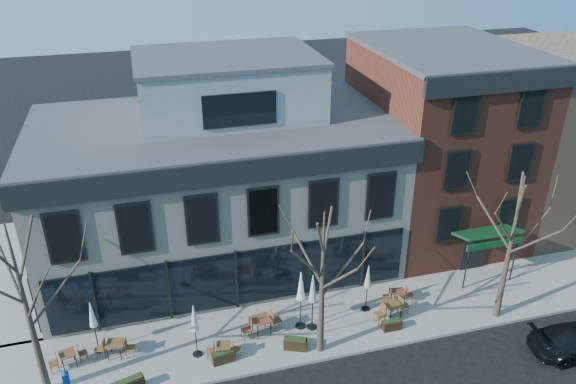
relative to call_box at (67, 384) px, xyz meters
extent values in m
plane|color=black|center=(7.58, 3.92, -0.94)|extent=(120.00, 120.00, 0.00)
cube|color=gray|center=(10.83, 1.77, -0.86)|extent=(33.50, 4.70, 0.15)
cube|color=gray|center=(-3.67, 9.92, -0.86)|extent=(4.50, 12.00, 0.15)
cube|color=beige|center=(7.58, 8.92, 3.06)|extent=(18.00, 10.00, 8.00)
cube|color=#47474C|center=(7.58, 8.92, 7.11)|extent=(18.30, 10.30, 0.30)
cube|color=black|center=(7.58, 3.80, 6.61)|extent=(18.30, 0.25, 1.10)
cube|color=black|center=(-1.54, 8.92, 6.61)|extent=(0.25, 10.30, 1.10)
cube|color=black|center=(7.58, 3.86, 0.96)|extent=(17.20, 0.12, 3.00)
cube|color=black|center=(-1.48, 7.92, 0.96)|extent=(0.12, 7.50, 3.00)
cube|color=gray|center=(8.58, 9.92, 8.66)|extent=(9.00, 6.50, 3.00)
cube|color=brown|center=(20.58, 8.92, 4.56)|extent=(8.00, 10.00, 11.00)
cube|color=#47474C|center=(20.58, 8.92, 10.11)|extent=(8.20, 10.20, 0.25)
cube|color=black|center=(20.58, 3.80, 9.66)|extent=(8.20, 0.25, 1.00)
cube|color=#0E3E1C|center=(20.58, 3.07, 1.96)|extent=(3.20, 1.66, 0.67)
cube|color=black|center=(20.58, 3.87, 0.31)|extent=(1.40, 0.10, 2.50)
cube|color=#8C664C|center=(30.58, 9.92, 4.06)|extent=(12.00, 12.00, 10.00)
cone|color=#382B21|center=(-0.92, 0.72, 3.17)|extent=(0.34, 0.34, 7.92)
cylinder|color=#382B21|center=(0.15, 0.91, 3.74)|extent=(2.23, 0.50, 2.48)
cylinder|color=#382B21|center=(-1.37, 1.69, 4.21)|extent=(1.03, 2.05, 2.14)
cylinder|color=#382B21|center=(-0.47, -0.24, 4.12)|extent=(1.03, 2.04, 2.28)
cone|color=#382B21|center=(10.58, 0.02, 2.73)|extent=(0.34, 0.34, 7.04)
cylinder|color=#382B21|center=(11.53, 0.19, 3.24)|extent=(2.00, 0.46, 2.21)
cylinder|color=#382B21|center=(10.18, 0.88, 3.65)|extent=(0.93, 1.84, 1.91)
cylinder|color=#382B21|center=(9.83, -0.25, 4.11)|extent=(1.61, 0.68, 1.97)
cylinder|color=#382B21|center=(10.98, -0.83, 3.57)|extent=(0.93, 1.83, 2.03)
cone|color=#382B21|center=(19.58, 0.02, 2.95)|extent=(0.34, 0.34, 7.48)
cylinder|color=#382B21|center=(20.59, 0.20, 3.49)|extent=(2.12, 0.48, 2.35)
cylinder|color=#382B21|center=(19.15, 0.94, 3.93)|extent=(0.98, 1.94, 2.03)
cylinder|color=#382B21|center=(18.78, -0.27, 4.41)|extent=(1.71, 0.71, 2.09)
cylinder|color=#382B21|center=(20.00, -0.89, 3.84)|extent=(0.98, 1.94, 2.16)
cube|color=#0B3C96|center=(0.00, 0.00, 0.29)|extent=(0.26, 0.22, 0.57)
cone|color=#0B3C96|center=(0.00, 0.00, 0.63)|extent=(0.30, 0.30, 0.14)
cube|color=brown|center=(-0.16, 1.95, -0.11)|extent=(0.80, 0.80, 0.04)
cylinder|color=black|center=(-0.34, 1.63, -0.45)|extent=(0.04, 0.04, 0.67)
cylinder|color=black|center=(0.16, 1.77, -0.45)|extent=(0.04, 0.04, 0.67)
cylinder|color=black|center=(-0.48, 2.13, -0.45)|extent=(0.04, 0.04, 0.67)
cylinder|color=black|center=(0.02, 2.27, -0.45)|extent=(0.04, 0.04, 0.67)
cube|color=brown|center=(1.79, 2.02, -0.06)|extent=(0.83, 0.83, 0.04)
cylinder|color=black|center=(1.46, 1.82, -0.43)|extent=(0.04, 0.04, 0.71)
cylinder|color=black|center=(2.00, 1.69, -0.43)|extent=(0.04, 0.04, 0.71)
cylinder|color=black|center=(1.59, 2.36, -0.43)|extent=(0.04, 0.04, 0.71)
cylinder|color=black|center=(2.13, 2.23, -0.43)|extent=(0.04, 0.04, 0.71)
cube|color=brown|center=(6.37, 0.72, -0.14)|extent=(0.72, 0.72, 0.04)
cylinder|color=black|center=(6.08, 0.51, -0.47)|extent=(0.04, 0.04, 0.64)
cylinder|color=black|center=(6.57, 0.43, -0.47)|extent=(0.04, 0.04, 0.64)
cylinder|color=black|center=(6.17, 1.00, -0.47)|extent=(0.04, 0.04, 0.64)
cylinder|color=black|center=(6.66, 0.92, -0.47)|extent=(0.04, 0.04, 0.64)
cube|color=brown|center=(8.30, 1.74, 0.05)|extent=(0.93, 0.93, 0.05)
cylinder|color=black|center=(8.04, 1.37, -0.37)|extent=(0.05, 0.05, 0.83)
cylinder|color=black|center=(8.67, 1.48, -0.37)|extent=(0.05, 0.05, 0.83)
cylinder|color=black|center=(7.93, 2.00, -0.37)|extent=(0.05, 0.05, 0.83)
cylinder|color=black|center=(8.56, 2.12, -0.37)|extent=(0.05, 0.05, 0.83)
cube|color=brown|center=(14.58, 1.19, 0.01)|extent=(0.91, 0.91, 0.04)
cylinder|color=black|center=(14.35, 0.82, -0.39)|extent=(0.04, 0.04, 0.78)
cylinder|color=black|center=(14.94, 0.96, -0.39)|extent=(0.04, 0.04, 0.78)
cylinder|color=black|center=(14.21, 1.42, -0.39)|extent=(0.04, 0.04, 0.78)
cylinder|color=black|center=(14.81, 1.55, -0.39)|extent=(0.04, 0.04, 0.78)
cube|color=brown|center=(15.39, 2.19, -0.13)|extent=(0.73, 0.73, 0.04)
cylinder|color=black|center=(15.09, 1.99, -0.46)|extent=(0.04, 0.04, 0.65)
cylinder|color=black|center=(15.59, 1.90, -0.46)|extent=(0.04, 0.04, 0.65)
cylinder|color=black|center=(15.19, 2.48, -0.46)|extent=(0.04, 0.04, 0.65)
cylinder|color=black|center=(15.68, 2.39, -0.46)|extent=(0.04, 0.04, 0.65)
cylinder|color=black|center=(1.03, 2.60, -0.76)|extent=(0.43, 0.43, 0.06)
cylinder|color=black|center=(1.03, 2.60, 0.28)|extent=(0.05, 0.05, 2.13)
cone|color=silver|center=(1.03, 2.60, 1.25)|extent=(0.35, 0.35, 1.26)
cylinder|color=black|center=(5.25, 1.15, -0.76)|extent=(0.43, 0.43, 0.06)
cylinder|color=black|center=(5.25, 1.15, 0.29)|extent=(0.05, 0.05, 2.16)
cone|color=silver|center=(5.25, 1.15, 1.27)|extent=(0.35, 0.35, 1.28)
cylinder|color=black|center=(10.18, 1.73, -0.75)|extent=(0.50, 0.50, 0.07)
cylinder|color=black|center=(10.18, 1.73, 0.45)|extent=(0.06, 0.06, 2.48)
cone|color=white|center=(10.18, 1.73, 1.58)|extent=(0.41, 0.41, 1.47)
cylinder|color=black|center=(10.68, 1.52, -0.75)|extent=(0.48, 0.48, 0.07)
cylinder|color=black|center=(10.68, 1.52, 0.41)|extent=(0.05, 0.05, 2.38)
cone|color=beige|center=(10.68, 1.52, 1.49)|extent=(0.39, 0.39, 1.41)
cylinder|color=black|center=(13.64, 2.12, -0.76)|extent=(0.41, 0.41, 0.06)
cylinder|color=black|center=(13.64, 2.12, 0.24)|extent=(0.05, 0.05, 2.05)
cone|color=beige|center=(13.64, 2.12, 1.17)|extent=(0.34, 0.34, 1.21)
cube|color=#1E3314|center=(2.40, -0.16, -0.23)|extent=(1.02, 0.61, 0.09)
cube|color=black|center=(6.30, 0.42, -0.54)|extent=(1.03, 0.50, 0.49)
cube|color=#1E3314|center=(6.30, 0.42, -0.27)|extent=(0.92, 0.41, 0.08)
cube|color=black|center=(9.54, 0.37, -0.53)|extent=(1.12, 0.79, 0.52)
cube|color=#1E3314|center=(9.54, 0.37, -0.25)|extent=(0.99, 0.67, 0.08)
cube|color=black|center=(14.26, 0.42, -0.56)|extent=(0.91, 0.37, 0.46)
cube|color=#1E3314|center=(14.26, 0.42, -0.31)|extent=(0.82, 0.30, 0.07)
camera|label=1|loc=(4.10, -18.11, 16.87)|focal=35.00mm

